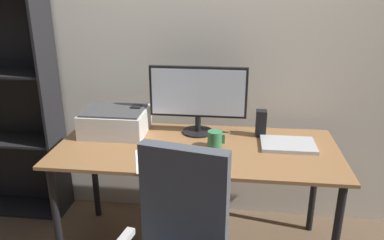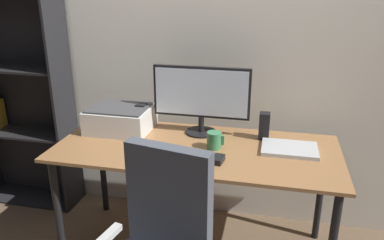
# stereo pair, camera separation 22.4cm
# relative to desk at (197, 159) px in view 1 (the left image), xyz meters

# --- Properties ---
(back_wall) EXTENTS (6.40, 0.10, 2.60)m
(back_wall) POSITION_rel_desk_xyz_m (0.00, 0.54, 0.64)
(back_wall) COLOR silver
(back_wall) RESTS_ON ground
(desk) EXTENTS (1.68, 0.73, 0.74)m
(desk) POSITION_rel_desk_xyz_m (0.00, 0.00, 0.00)
(desk) COLOR olive
(desk) RESTS_ON ground
(monitor) EXTENTS (0.62, 0.20, 0.44)m
(monitor) POSITION_rel_desk_xyz_m (-0.02, 0.22, 0.33)
(monitor) COLOR black
(monitor) RESTS_ON desk
(keyboard) EXTENTS (0.29, 0.12, 0.02)m
(keyboard) POSITION_rel_desk_xyz_m (-0.04, -0.19, 0.09)
(keyboard) COLOR black
(keyboard) RESTS_ON desk
(mouse) EXTENTS (0.07, 0.10, 0.03)m
(mouse) POSITION_rel_desk_xyz_m (0.16, -0.17, 0.09)
(mouse) COLOR black
(mouse) RESTS_ON desk
(coffee_mug) EXTENTS (0.10, 0.09, 0.10)m
(coffee_mug) POSITION_rel_desk_xyz_m (0.11, 0.01, 0.13)
(coffee_mug) COLOR #387F51
(coffee_mug) RESTS_ON desk
(laptop) EXTENTS (0.32, 0.23, 0.02)m
(laptop) POSITION_rel_desk_xyz_m (0.54, 0.07, 0.09)
(laptop) COLOR #B7BABC
(laptop) RESTS_ON desk
(speaker_left) EXTENTS (0.06, 0.07, 0.17)m
(speaker_left) POSITION_rel_desk_xyz_m (-0.42, 0.22, 0.16)
(speaker_left) COLOR black
(speaker_left) RESTS_ON desk
(speaker_right) EXTENTS (0.06, 0.07, 0.17)m
(speaker_right) POSITION_rel_desk_xyz_m (0.39, 0.22, 0.16)
(speaker_right) COLOR black
(speaker_right) RESTS_ON desk
(printer) EXTENTS (0.40, 0.34, 0.16)m
(printer) POSITION_rel_desk_xyz_m (-0.54, 0.17, 0.16)
(printer) COLOR silver
(printer) RESTS_ON desk
(paper_sheet) EXTENTS (0.28, 0.34, 0.00)m
(paper_sheet) POSITION_rel_desk_xyz_m (-0.21, -0.21, 0.08)
(paper_sheet) COLOR white
(paper_sheet) RESTS_ON desk
(bookshelf) EXTENTS (0.78, 0.28, 1.65)m
(bookshelf) POSITION_rel_desk_xyz_m (-1.46, 0.37, 0.15)
(bookshelf) COLOR black
(bookshelf) RESTS_ON ground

